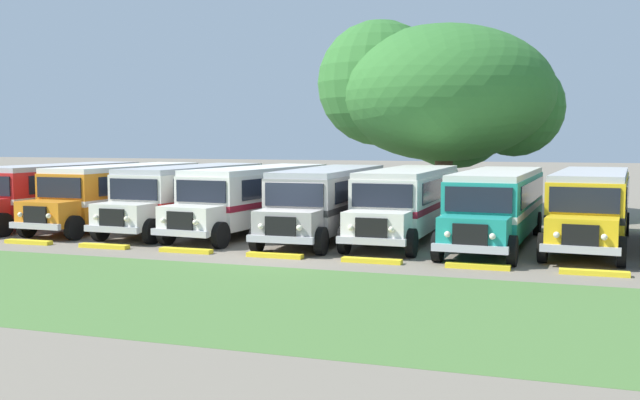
{
  "coord_description": "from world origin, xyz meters",
  "views": [
    {
      "loc": [
        9.58,
        -23.84,
        4.05
      ],
      "look_at": [
        0.0,
        4.33,
        1.6
      ],
      "focal_mm": 41.9,
      "sensor_mm": 36.0,
      "label": 1
    }
  ],
  "objects_px": {
    "parked_bus_slot_3": "(256,196)",
    "parked_bus_slot_4": "(329,199)",
    "parked_bus_slot_1": "(123,192)",
    "parked_bus_slot_6": "(497,203)",
    "parked_bus_slot_0": "(59,190)",
    "broad_shade_tree": "(442,96)",
    "parked_bus_slot_5": "(408,199)",
    "parked_bus_slot_7": "(591,204)",
    "parked_bus_slot_2": "(191,194)"
  },
  "relations": [
    {
      "from": "parked_bus_slot_3",
      "to": "parked_bus_slot_4",
      "type": "height_order",
      "value": "same"
    },
    {
      "from": "parked_bus_slot_1",
      "to": "parked_bus_slot_6",
      "type": "distance_m",
      "value": 17.08
    },
    {
      "from": "parked_bus_slot_0",
      "to": "broad_shade_tree",
      "type": "height_order",
      "value": "broad_shade_tree"
    },
    {
      "from": "parked_bus_slot_0",
      "to": "parked_bus_slot_4",
      "type": "bearing_deg",
      "value": 90.02
    },
    {
      "from": "parked_bus_slot_1",
      "to": "broad_shade_tree",
      "type": "relative_size",
      "value": 0.84
    },
    {
      "from": "parked_bus_slot_4",
      "to": "parked_bus_slot_3",
      "type": "bearing_deg",
      "value": -98.19
    },
    {
      "from": "broad_shade_tree",
      "to": "parked_bus_slot_3",
      "type": "bearing_deg",
      "value": -120.94
    },
    {
      "from": "parked_bus_slot_4",
      "to": "parked_bus_slot_5",
      "type": "bearing_deg",
      "value": 99.17
    },
    {
      "from": "parked_bus_slot_5",
      "to": "parked_bus_slot_6",
      "type": "height_order",
      "value": "same"
    },
    {
      "from": "parked_bus_slot_4",
      "to": "parked_bus_slot_5",
      "type": "xyz_separation_m",
      "value": [
        3.22,
        0.59,
        0.0
      ]
    },
    {
      "from": "parked_bus_slot_3",
      "to": "parked_bus_slot_4",
      "type": "xyz_separation_m",
      "value": [
        3.45,
        -0.42,
        0.0
      ]
    },
    {
      "from": "parked_bus_slot_3",
      "to": "parked_bus_slot_4",
      "type": "distance_m",
      "value": 3.48
    },
    {
      "from": "parked_bus_slot_4",
      "to": "broad_shade_tree",
      "type": "height_order",
      "value": "broad_shade_tree"
    },
    {
      "from": "parked_bus_slot_4",
      "to": "broad_shade_tree",
      "type": "distance_m",
      "value": 12.18
    },
    {
      "from": "parked_bus_slot_4",
      "to": "parked_bus_slot_7",
      "type": "height_order",
      "value": "same"
    },
    {
      "from": "parked_bus_slot_5",
      "to": "parked_bus_slot_7",
      "type": "bearing_deg",
      "value": 92.16
    },
    {
      "from": "parked_bus_slot_2",
      "to": "parked_bus_slot_7",
      "type": "bearing_deg",
      "value": 93.25
    },
    {
      "from": "parked_bus_slot_3",
      "to": "broad_shade_tree",
      "type": "distance_m",
      "value": 13.06
    },
    {
      "from": "parked_bus_slot_0",
      "to": "parked_bus_slot_6",
      "type": "bearing_deg",
      "value": 90.36
    },
    {
      "from": "parked_bus_slot_4",
      "to": "parked_bus_slot_6",
      "type": "distance_m",
      "value": 6.82
    },
    {
      "from": "parked_bus_slot_3",
      "to": "parked_bus_slot_6",
      "type": "xyz_separation_m",
      "value": [
        10.27,
        -0.53,
        0.0
      ]
    },
    {
      "from": "parked_bus_slot_4",
      "to": "parked_bus_slot_7",
      "type": "xyz_separation_m",
      "value": [
        10.22,
        0.81,
        0.0
      ]
    },
    {
      "from": "parked_bus_slot_7",
      "to": "broad_shade_tree",
      "type": "bearing_deg",
      "value": -139.37
    },
    {
      "from": "parked_bus_slot_6",
      "to": "parked_bus_slot_2",
      "type": "bearing_deg",
      "value": -90.24
    },
    {
      "from": "parked_bus_slot_6",
      "to": "parked_bus_slot_1",
      "type": "bearing_deg",
      "value": -89.47
    },
    {
      "from": "parked_bus_slot_2",
      "to": "parked_bus_slot_3",
      "type": "distance_m",
      "value": 3.29
    },
    {
      "from": "parked_bus_slot_5",
      "to": "parked_bus_slot_3",
      "type": "bearing_deg",
      "value": -88.05
    },
    {
      "from": "parked_bus_slot_0",
      "to": "parked_bus_slot_2",
      "type": "xyz_separation_m",
      "value": [
        7.01,
        0.12,
        0.0
      ]
    },
    {
      "from": "parked_bus_slot_0",
      "to": "broad_shade_tree",
      "type": "relative_size",
      "value": 0.84
    },
    {
      "from": "parked_bus_slot_1",
      "to": "broad_shade_tree",
      "type": "height_order",
      "value": "broad_shade_tree"
    },
    {
      "from": "parked_bus_slot_2",
      "to": "parked_bus_slot_5",
      "type": "distance_m",
      "value": 9.95
    },
    {
      "from": "parked_bus_slot_3",
      "to": "parked_bus_slot_5",
      "type": "bearing_deg",
      "value": 96.89
    },
    {
      "from": "parked_bus_slot_1",
      "to": "parked_bus_slot_0",
      "type": "bearing_deg",
      "value": -86.5
    },
    {
      "from": "parked_bus_slot_5",
      "to": "parked_bus_slot_7",
      "type": "xyz_separation_m",
      "value": [
        7.01,
        0.21,
        0.0
      ]
    },
    {
      "from": "parked_bus_slot_0",
      "to": "parked_bus_slot_7",
      "type": "height_order",
      "value": "same"
    },
    {
      "from": "parked_bus_slot_1",
      "to": "broad_shade_tree",
      "type": "bearing_deg",
      "value": 130.53
    },
    {
      "from": "parked_bus_slot_0",
      "to": "parked_bus_slot_6",
      "type": "relative_size",
      "value": 1.0
    },
    {
      "from": "parked_bus_slot_1",
      "to": "parked_bus_slot_7",
      "type": "xyz_separation_m",
      "value": [
        20.48,
        0.26,
        0.0
      ]
    },
    {
      "from": "parked_bus_slot_5",
      "to": "parked_bus_slot_7",
      "type": "height_order",
      "value": "same"
    },
    {
      "from": "broad_shade_tree",
      "to": "parked_bus_slot_0",
      "type": "bearing_deg",
      "value": -147.88
    },
    {
      "from": "parked_bus_slot_1",
      "to": "parked_bus_slot_3",
      "type": "relative_size",
      "value": 0.99
    },
    {
      "from": "parked_bus_slot_0",
      "to": "parked_bus_slot_5",
      "type": "bearing_deg",
      "value": 92.4
    },
    {
      "from": "parked_bus_slot_4",
      "to": "parked_bus_slot_1",
      "type": "bearing_deg",
      "value": -94.34
    },
    {
      "from": "parked_bus_slot_2",
      "to": "parked_bus_slot_5",
      "type": "xyz_separation_m",
      "value": [
        9.95,
        0.0,
        0.0
      ]
    },
    {
      "from": "parked_bus_slot_5",
      "to": "parked_bus_slot_6",
      "type": "xyz_separation_m",
      "value": [
        3.6,
        -0.71,
        0.0
      ]
    },
    {
      "from": "parked_bus_slot_1",
      "to": "parked_bus_slot_4",
      "type": "height_order",
      "value": "same"
    },
    {
      "from": "parked_bus_slot_5",
      "to": "parked_bus_slot_6",
      "type": "bearing_deg",
      "value": 79.32
    },
    {
      "from": "parked_bus_slot_1",
      "to": "parked_bus_slot_5",
      "type": "distance_m",
      "value": 13.47
    },
    {
      "from": "broad_shade_tree",
      "to": "parked_bus_slot_4",
      "type": "bearing_deg",
      "value": -104.49
    },
    {
      "from": "parked_bus_slot_1",
      "to": "broad_shade_tree",
      "type": "xyz_separation_m",
      "value": [
        13.06,
        10.31,
        4.74
      ]
    }
  ]
}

